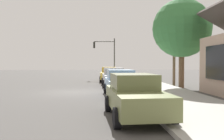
% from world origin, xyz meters
% --- Properties ---
extents(ground_plane, '(120.00, 120.00, 0.00)m').
position_xyz_m(ground_plane, '(0.00, 0.00, 0.00)').
color(ground_plane, '#4C4947').
extents(sidewalk_curb, '(60.00, 4.20, 0.16)m').
position_xyz_m(sidewalk_curb, '(0.00, 5.60, 0.08)').
color(sidewalk_curb, '#B2AFA8').
rests_on(sidewalk_curb, ground).
extents(car_mustard, '(4.66, 2.12, 1.59)m').
position_xyz_m(car_mustard, '(-10.11, 2.69, 0.81)').
color(car_mustard, gold).
rests_on(car_mustard, ground).
extents(car_silver, '(4.72, 2.12, 1.59)m').
position_xyz_m(car_silver, '(-4.37, 2.86, 0.82)').
color(car_silver, silver).
rests_on(car_silver, ground).
extents(car_skyblue, '(4.51, 2.06, 1.59)m').
position_xyz_m(car_skyblue, '(2.18, 2.89, 0.81)').
color(car_skyblue, '#8CB7E0').
rests_on(car_skyblue, ground).
extents(car_olive, '(4.52, 2.15, 1.59)m').
position_xyz_m(car_olive, '(8.28, 2.85, 0.81)').
color(car_olive, olive).
rests_on(car_olive, ground).
extents(shade_tree, '(4.73, 4.73, 7.21)m').
position_xyz_m(shade_tree, '(-2.61, 8.29, 4.82)').
color(shade_tree, brown).
rests_on(shade_tree, ground).
extents(traffic_light_main, '(0.37, 2.79, 5.20)m').
position_xyz_m(traffic_light_main, '(-14.67, 2.54, 3.49)').
color(traffic_light_main, '#383833').
rests_on(traffic_light_main, ground).
extents(utility_pole_wooden, '(1.80, 0.24, 7.50)m').
position_xyz_m(utility_pole_wooden, '(-4.29, 8.20, 3.93)').
color(utility_pole_wooden, brown).
rests_on(utility_pole_wooden, ground).
extents(fire_hydrant_red, '(0.22, 0.22, 0.71)m').
position_xyz_m(fire_hydrant_red, '(-4.20, 4.20, 0.50)').
color(fire_hydrant_red, red).
rests_on(fire_hydrant_red, sidewalk_curb).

